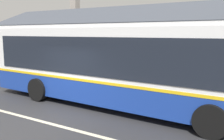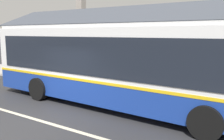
# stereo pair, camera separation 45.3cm
# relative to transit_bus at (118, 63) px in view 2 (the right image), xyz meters

# --- Properties ---
(ground_plane) EXTENTS (300.00, 300.00, 0.00)m
(ground_plane) POSITION_rel_transit_bus_xyz_m (-1.44, -2.90, -1.76)
(ground_plane) COLOR #2D2D30
(sidewalk_far) EXTENTS (60.00, 3.00, 0.15)m
(sidewalk_far) POSITION_rel_transit_bus_xyz_m (-1.44, 3.10, -1.69)
(sidewalk_far) COLOR #ADAAA3
(sidewalk_far) RESTS_ON ground
(lane_divider_stripe) EXTENTS (60.00, 0.16, 0.01)m
(lane_divider_stripe) POSITION_rel_transit_bus_xyz_m (-1.44, -2.90, -1.76)
(lane_divider_stripe) COLOR beige
(lane_divider_stripe) RESTS_ON ground
(community_building) EXTENTS (26.42, 8.55, 6.21)m
(community_building) POSITION_rel_transit_bus_xyz_m (-4.25, 10.11, 0.14)
(community_building) COLOR gray
(community_building) RESTS_ON ground
(transit_bus) EXTENTS (12.48, 3.01, 3.29)m
(transit_bus) POSITION_rel_transit_bus_xyz_m (0.00, 0.00, 0.00)
(transit_bus) COLOR navy
(transit_bus) RESTS_ON ground
(bench_by_building) EXTENTS (1.52, 0.51, 0.94)m
(bench_by_building) POSITION_rel_transit_bus_xyz_m (-7.47, 3.12, -1.21)
(bench_by_building) COLOR #4C4C4C
(bench_by_building) RESTS_ON sidewalk_far
(bike_rack) EXTENTS (1.16, 0.06, 0.78)m
(bike_rack) POSITION_rel_transit_bus_xyz_m (-10.39, 2.77, -1.08)
(bike_rack) COLOR slate
(bike_rack) RESTS_ON sidewalk_far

